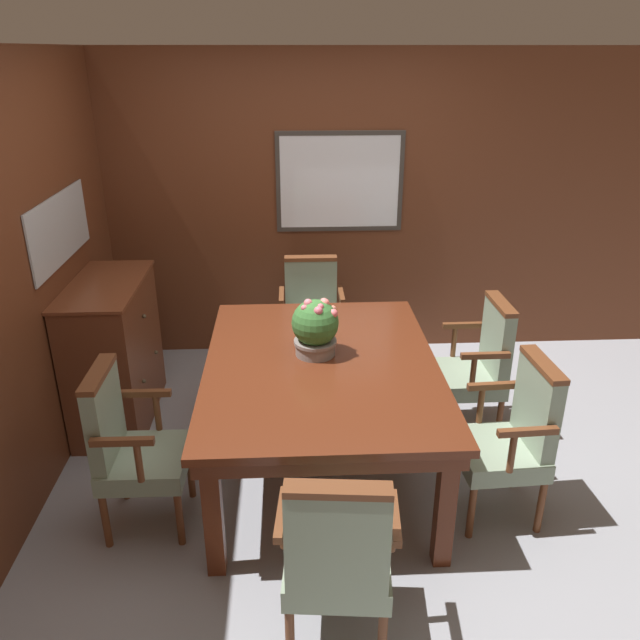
# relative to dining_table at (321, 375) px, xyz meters

# --- Properties ---
(ground_plane) EXTENTS (14.00, 14.00, 0.00)m
(ground_plane) POSITION_rel_dining_table_xyz_m (-0.03, -0.05, -0.66)
(ground_plane) COLOR #93969E
(wall_back) EXTENTS (7.20, 0.08, 2.45)m
(wall_back) POSITION_rel_dining_table_xyz_m (-0.03, 1.78, 0.56)
(wall_back) COLOR #5B2D19
(wall_back) RESTS_ON ground_plane
(wall_left) EXTENTS (0.08, 7.20, 2.45)m
(wall_left) POSITION_rel_dining_table_xyz_m (-1.65, -0.05, 0.56)
(wall_left) COLOR #5B2D19
(wall_left) RESTS_ON ground_plane
(dining_table) EXTENTS (1.35, 1.83, 0.75)m
(dining_table) POSITION_rel_dining_table_xyz_m (0.00, 0.00, 0.00)
(dining_table) COLOR #562614
(dining_table) RESTS_ON ground_plane
(chair_right_near) EXTENTS (0.47, 0.51, 0.94)m
(chair_right_near) POSITION_rel_dining_table_xyz_m (1.02, -0.43, -0.16)
(chair_right_near) COLOR brown
(chair_right_near) RESTS_ON ground_plane
(chair_left_near) EXTENTS (0.45, 0.50, 0.94)m
(chair_left_near) POSITION_rel_dining_table_xyz_m (-1.04, -0.42, -0.16)
(chair_left_near) COLOR brown
(chair_left_near) RESTS_ON ground_plane
(chair_head_near) EXTENTS (0.53, 0.49, 0.94)m
(chair_head_near) POSITION_rel_dining_table_xyz_m (-0.00, -1.26, -0.16)
(chair_head_near) COLOR brown
(chair_head_near) RESTS_ON ground_plane
(chair_right_far) EXTENTS (0.45, 0.50, 0.94)m
(chair_right_far) POSITION_rel_dining_table_xyz_m (1.07, 0.40, -0.16)
(chair_right_far) COLOR brown
(chair_right_far) RESTS_ON ground_plane
(chair_head_far) EXTENTS (0.50, 0.45, 0.94)m
(chair_head_far) POSITION_rel_dining_table_xyz_m (-0.01, 1.30, -0.16)
(chair_head_far) COLOR brown
(chair_head_far) RESTS_ON ground_plane
(potted_plant) EXTENTS (0.28, 0.28, 0.36)m
(potted_plant) POSITION_rel_dining_table_xyz_m (-0.03, 0.10, 0.26)
(potted_plant) COLOR gray
(potted_plant) RESTS_ON dining_table
(sideboard_cabinet) EXTENTS (0.48, 0.97, 1.01)m
(sideboard_cabinet) POSITION_rel_dining_table_xyz_m (-1.39, 0.68, -0.16)
(sideboard_cabinet) COLOR brown
(sideboard_cabinet) RESTS_ON ground_plane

